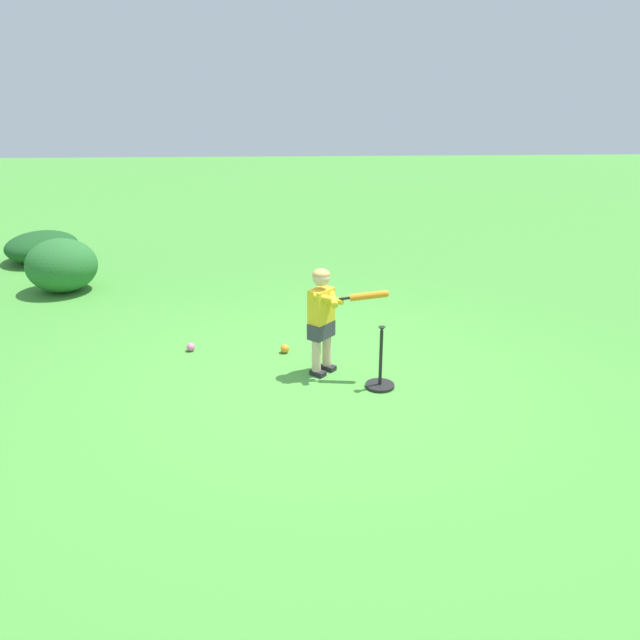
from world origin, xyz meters
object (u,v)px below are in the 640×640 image
Objects in this scene: child_batter at (325,312)px; play_ball_midfield at (285,349)px; batting_tee at (380,377)px; play_ball_far_right at (191,347)px.

child_batter is 0.89m from play_ball_midfield.
child_batter is 0.83m from batting_tee.
batting_tee reaches higher than play_ball_midfield.
play_ball_far_right is at bearing 174.24° from play_ball_midfield.
play_ball_midfield is (-0.40, 0.52, -0.60)m from child_batter.
batting_tee is at bearing -43.96° from play_ball_midfield.
play_ball_far_right is at bearing 156.20° from child_batter.
play_ball_midfield is 1.03m from play_ball_far_right.
play_ball_far_right is 2.17m from batting_tee.
play_ball_far_right is (-1.42, 0.63, -0.60)m from child_batter.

